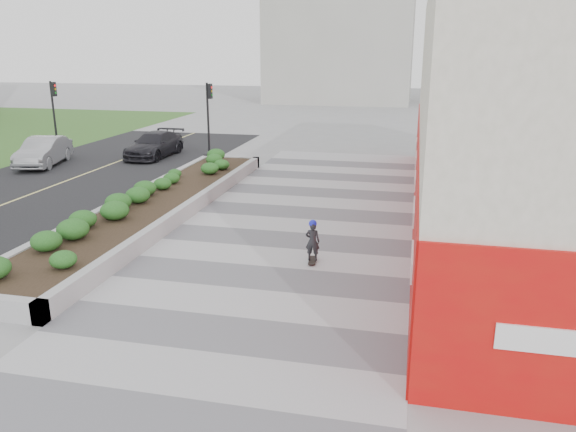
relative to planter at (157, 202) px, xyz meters
name	(u,v)px	position (x,y,z in m)	size (l,w,h in m)	color
ground	(241,306)	(5.50, -7.00, -0.42)	(160.00, 160.00, 0.00)	gray
walkway	(272,262)	(5.50, -4.00, -0.41)	(8.00, 36.00, 0.01)	#A8A8AD
building	(510,109)	(12.48, 1.98, 3.56)	(6.04, 24.08, 8.00)	beige
planter	(157,202)	(0.00, 0.00, 0.00)	(3.00, 18.00, 0.90)	#9E9EA0
street	(8,203)	(-6.50, 0.00, -0.42)	(10.00, 40.00, 0.00)	black
traffic_signal_near	(209,110)	(-1.73, 10.50, 2.34)	(0.33, 0.28, 4.20)	black
traffic_signal_far	(54,107)	(-10.93, 10.00, 2.34)	(0.33, 0.28, 4.20)	black
distant_bldg_north_l	(342,11)	(0.50, 48.00, 9.58)	(16.00, 12.00, 20.00)	#ADAAA3
manhole_cover	(289,263)	(6.00, -4.00, -0.42)	(0.44, 0.44, 0.01)	#595654
skateboarder	(313,241)	(6.65, -3.78, 0.24)	(0.42, 0.74, 1.30)	beige
car_silver	(43,152)	(-9.74, 6.96, 0.33)	(1.58, 4.53, 1.49)	#9D9FA4
car_dark	(154,145)	(-5.14, 10.57, 0.28)	(1.95, 4.79, 1.39)	black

